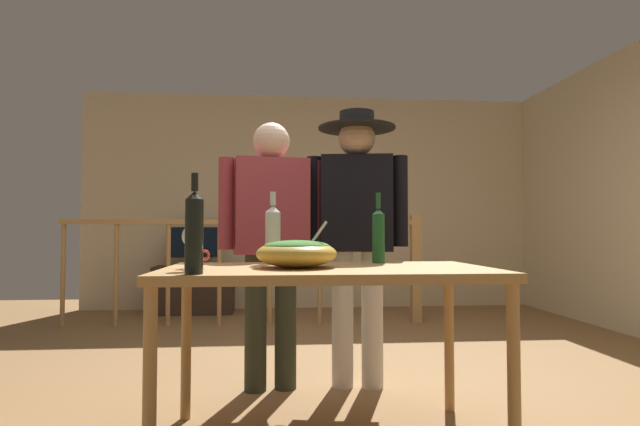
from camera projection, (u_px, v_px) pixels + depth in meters
ground_plane at (351, 389)px, 2.98m from camera, size 8.54×8.54×0.00m
back_wall at (312, 202)px, 6.30m from camera, size 5.59×0.10×2.64m
framed_picture at (303, 187)px, 6.24m from camera, size 0.58×0.03×0.55m
stair_railing at (294, 256)px, 5.13m from camera, size 3.65×0.10×1.11m
tv_console at (194, 290)px, 5.79m from camera, size 0.90×0.40×0.54m
flat_screen_tv at (194, 243)px, 5.78m from camera, size 0.61×0.12×0.45m
serving_table at (328, 284)px, 2.23m from camera, size 1.44×0.80×0.78m
salad_bowl at (297, 252)px, 2.21m from camera, size 0.36×0.36×0.21m
wine_glass at (192, 238)px, 2.03m from camera, size 0.08×0.08×0.19m
wine_bottle_green at (378, 234)px, 2.54m from camera, size 0.06×0.06×0.36m
wine_bottle_clear at (273, 233)px, 2.50m from camera, size 0.08×0.08×0.36m
wine_bottle_dark at (194, 231)px, 1.87m from camera, size 0.07×0.07×0.38m
mug_red at (194, 256)px, 2.16m from camera, size 0.11×0.07×0.10m
person_standing_left at (271, 230)px, 3.00m from camera, size 0.62×0.29×1.60m
person_standing_right at (357, 220)px, 3.05m from camera, size 0.61×0.48×1.67m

